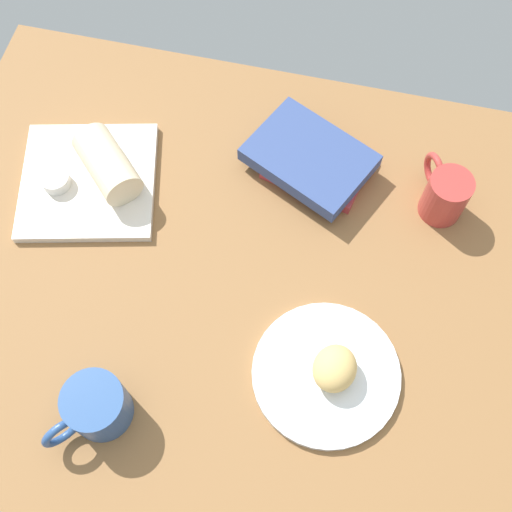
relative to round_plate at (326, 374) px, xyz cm
name	(u,v)px	position (x,y,z in cm)	size (l,w,h in cm)	color
dining_table	(222,275)	(-20.85, 14.14, -2.70)	(110.00, 90.00, 4.00)	olive
round_plate	(326,374)	(0.00, 0.00, 0.00)	(23.81, 23.81, 1.40)	white
scone_pastry	(335,368)	(0.99, 0.21, 3.41)	(7.75, 6.83, 5.43)	#DFB568
square_plate	(89,181)	(-48.76, 25.69, 0.10)	(24.14, 24.14, 1.60)	silver
sauce_cup	(56,180)	(-53.74, 23.52, 2.16)	(5.16, 5.16, 2.34)	silver
breakfast_wrap	(107,164)	(-44.77, 27.43, 4.46)	(7.12, 7.12, 13.74)	beige
book_stack	(312,160)	(-9.55, 37.80, 2.17)	(25.74, 22.93, 5.29)	#A53338
coffee_mug	(95,407)	(-33.21, -13.76, 3.87)	(11.20, 12.53, 8.93)	#2D518C
second_mug	(445,194)	(14.32, 34.84, 4.13)	(8.42, 11.90, 9.46)	#B23833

